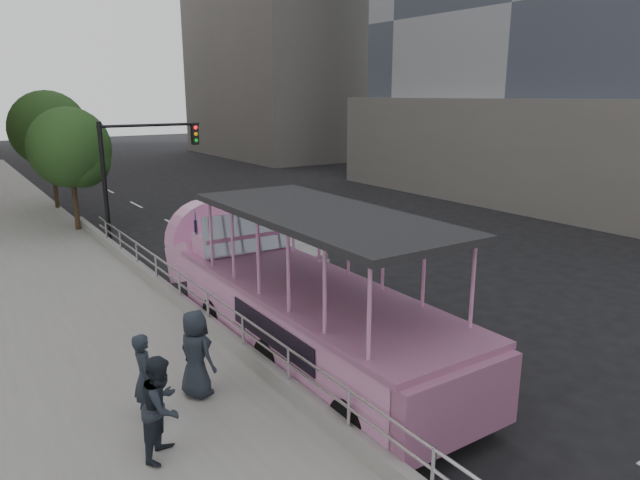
# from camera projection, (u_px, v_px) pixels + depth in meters

# --- Properties ---
(ground) EXTENTS (160.00, 160.00, 0.00)m
(ground) POSITION_uv_depth(u_px,v_px,m) (352.00, 339.00, 14.90)
(ground) COLOR black
(sidewalk) EXTENTS (5.50, 80.00, 0.30)m
(sidewalk) POSITION_uv_depth(u_px,v_px,m) (45.00, 275.00, 19.76)
(sidewalk) COLOR #A0A09B
(sidewalk) RESTS_ON ground
(kerb_wall) EXTENTS (0.24, 30.00, 0.36)m
(kerb_wall) POSITION_uv_depth(u_px,v_px,m) (209.00, 324.00, 14.69)
(kerb_wall) COLOR #A2A29D
(kerb_wall) RESTS_ON sidewalk
(guardrail) EXTENTS (0.07, 22.00, 0.71)m
(guardrail) POSITION_uv_depth(u_px,v_px,m) (208.00, 299.00, 14.53)
(guardrail) COLOR silver
(guardrail) RESTS_ON kerb_wall
(duck_boat) EXTENTS (2.96, 11.35, 3.76)m
(duck_boat) POSITION_uv_depth(u_px,v_px,m) (288.00, 294.00, 14.16)
(duck_boat) COLOR black
(duck_boat) RESTS_ON ground
(car) EXTENTS (1.83, 3.88, 1.28)m
(car) POSITION_uv_depth(u_px,v_px,m) (292.00, 245.00, 21.72)
(car) COLOR white
(car) RESTS_ON ground
(pedestrian_near) EXTENTS (0.47, 0.66, 1.71)m
(pedestrian_near) POSITION_uv_depth(u_px,v_px,m) (145.00, 377.00, 10.50)
(pedestrian_near) COLOR #252D36
(pedestrian_near) RESTS_ON sidewalk
(pedestrian_mid) EXTENTS (1.09, 1.10, 1.79)m
(pedestrian_mid) POSITION_uv_depth(u_px,v_px,m) (162.00, 406.00, 9.45)
(pedestrian_mid) COLOR #252D36
(pedestrian_mid) RESTS_ON sidewalk
(pedestrian_far) EXTENTS (0.83, 1.02, 1.81)m
(pedestrian_far) POSITION_uv_depth(u_px,v_px,m) (196.00, 354.00, 11.35)
(pedestrian_far) COLOR #252D36
(pedestrian_far) RESTS_ON sidewalk
(parking_sign) EXTENTS (0.28, 0.65, 3.07)m
(parking_sign) POSITION_uv_depth(u_px,v_px,m) (197.00, 251.00, 16.16)
(parking_sign) COLOR black
(parking_sign) RESTS_ON ground
(traffic_signal) EXTENTS (4.20, 0.32, 5.20)m
(traffic_signal) POSITION_uv_depth(u_px,v_px,m) (133.00, 163.00, 23.13)
(traffic_signal) COLOR black
(traffic_signal) RESTS_ON ground
(street_tree_near) EXTENTS (3.52, 3.52, 5.72)m
(street_tree_near) POSITION_uv_depth(u_px,v_px,m) (73.00, 151.00, 24.93)
(street_tree_near) COLOR #3A2B1A
(street_tree_near) RESTS_ON ground
(street_tree_far) EXTENTS (3.97, 3.97, 6.45)m
(street_tree_far) POSITION_uv_depth(u_px,v_px,m) (51.00, 132.00, 29.73)
(street_tree_far) COLOR #3A2B1A
(street_tree_far) RESTS_ON ground
(tower_podium) EXTENTS (26.00, 26.00, 6.00)m
(tower_podium) POSITION_uv_depth(u_px,v_px,m) (616.00, 143.00, 38.49)
(tower_podium) COLOR slate
(tower_podium) RESTS_ON ground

